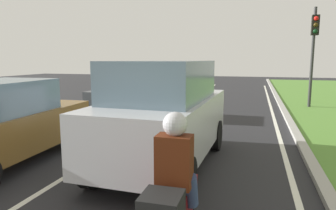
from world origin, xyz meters
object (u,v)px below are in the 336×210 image
at_px(car_suv_ahead, 164,113).
at_px(traffic_light_near_right, 314,42).
at_px(car_hatchback_far, 124,94).
at_px(car_sedan_left_lane, 4,123).
at_px(rider_person, 175,160).

height_order(car_suv_ahead, traffic_light_near_right, traffic_light_near_right).
xyz_separation_m(car_suv_ahead, car_hatchback_far, (-3.47, 5.58, -0.28)).
distance_m(car_suv_ahead, traffic_light_near_right, 10.59).
relative_size(car_sedan_left_lane, rider_person, 3.75).
height_order(car_suv_ahead, rider_person, car_suv_ahead).
height_order(car_hatchback_far, rider_person, car_hatchback_far).
relative_size(car_hatchback_far, traffic_light_near_right, 0.80).
xyz_separation_m(car_sedan_left_lane, car_hatchback_far, (-0.04, 6.40, -0.04)).
distance_m(car_suv_ahead, car_hatchback_far, 6.58).
relative_size(car_suv_ahead, rider_person, 3.91).
bearing_deg(rider_person, car_hatchback_far, 117.12).
bearing_deg(traffic_light_near_right, rider_person, -105.06).
xyz_separation_m(car_suv_ahead, rider_person, (1.01, -2.92, 0.02)).
relative_size(car_suv_ahead, car_sedan_left_lane, 1.04).
relative_size(rider_person, traffic_light_near_right, 0.25).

